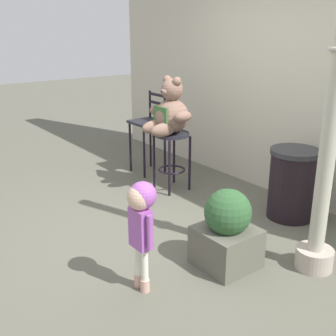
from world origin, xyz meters
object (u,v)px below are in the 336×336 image
(bar_stool_with_teddy, at_px, (172,149))
(teddy_bear, at_px, (170,113))
(bar_chair_empty, at_px, (149,126))
(planter_with_shrub, at_px, (227,231))
(child_walking, at_px, (141,213))
(lamppost, at_px, (331,123))
(trash_bin, at_px, (292,184))

(bar_stool_with_teddy, bearing_deg, teddy_bear, -90.00)
(bar_stool_with_teddy, distance_m, teddy_bear, 0.45)
(teddy_bear, xyz_separation_m, bar_chair_empty, (-0.73, 0.19, -0.33))
(bar_chair_empty, xyz_separation_m, planter_with_shrub, (2.42, -0.88, -0.33))
(planter_with_shrub, bearing_deg, bar_chair_empty, 160.01)
(planter_with_shrub, bearing_deg, child_walking, -100.77)
(bar_stool_with_teddy, bearing_deg, child_walking, -43.83)
(lamppost, relative_size, bar_chair_empty, 2.85)
(lamppost, distance_m, bar_chair_empty, 2.99)
(bar_stool_with_teddy, bearing_deg, trash_bin, 20.08)
(trash_bin, bearing_deg, bar_chair_empty, -170.56)
(trash_bin, bearing_deg, bar_stool_with_teddy, -159.92)
(bar_stool_with_teddy, relative_size, bar_chair_empty, 0.66)
(child_walking, distance_m, bar_chair_empty, 2.81)
(bar_stool_with_teddy, xyz_separation_m, teddy_bear, (0.00, -0.03, 0.45))
(bar_stool_with_teddy, xyz_separation_m, trash_bin, (1.42, 0.52, -0.15))
(bar_stool_with_teddy, height_order, lamppost, lamppost)
(bar_stool_with_teddy, distance_m, planter_with_shrub, 1.85)
(teddy_bear, height_order, planter_with_shrub, teddy_bear)
(trash_bin, relative_size, bar_chair_empty, 0.69)
(teddy_bear, bearing_deg, child_walking, -43.21)
(lamppost, xyz_separation_m, bar_chair_empty, (-2.91, 0.31, -0.62))
(trash_bin, relative_size, planter_with_shrub, 1.09)
(teddy_bear, bearing_deg, lamppost, -3.12)
(bar_stool_with_teddy, distance_m, bar_chair_empty, 0.75)
(teddy_bear, distance_m, trash_bin, 1.63)
(teddy_bear, height_order, trash_bin, teddy_bear)
(bar_chair_empty, bearing_deg, lamppost, -6.14)
(teddy_bear, distance_m, planter_with_shrub, 1.94)
(bar_stool_with_teddy, relative_size, planter_with_shrub, 1.05)
(teddy_bear, relative_size, planter_with_shrub, 0.97)
(bar_chair_empty, bearing_deg, planter_with_shrub, -19.99)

